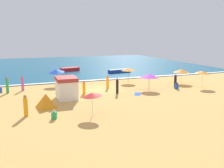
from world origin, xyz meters
The scene contains 24 objects.
ground_plane centered at (0.00, 0.00, 0.00)m, with size 60.00×60.00×0.00m, color #E0A856.
ocean_water centered at (0.00, 28.00, 0.05)m, with size 60.00×44.00×0.10m, color #0F567A.
wave_breaker_foam centered at (0.00, 6.30, 0.10)m, with size 57.00×0.70×0.01m, color white.
lifeguard_cabana centered at (-4.73, -3.23, 1.23)m, with size 2.13×2.76×2.40m.
beach_umbrella_0 centered at (12.34, 0.05, 1.79)m, with size 3.20×3.20×2.05m.
beach_umbrella_1 centered at (-3.72, -9.80, 1.87)m, with size 1.73×1.71×2.11m.
beach_umbrella_2 centered at (5.84, -2.29, 1.81)m, with size 2.94×2.93×2.07m.
beach_umbrella_4 centered at (-4.68, 4.63, 2.03)m, with size 3.07×3.08×2.37m.
beach_umbrella_5 centered at (13.18, -3.39, 2.03)m, with size 2.63×2.63×2.27m.
beach_umbrella_6 centered at (5.42, 3.23, 1.95)m, with size 2.57×2.57×2.16m.
beach_tent centered at (-7.17, -6.03, 0.70)m, with size 2.31×2.30×1.39m.
beachgoer_0 centered at (1.32, -2.81, 0.92)m, with size 0.42×0.42×1.89m.
beachgoer_1 centered at (-9.14, 2.74, 0.87)m, with size 0.37×0.37×1.84m.
beachgoer_2 centered at (-10.86, 1.87, 0.95)m, with size 0.47×0.47×1.96m.
beachgoer_3 centered at (9.50, -2.97, 0.38)m, with size 0.51×0.51×0.90m.
beachgoer_4 centered at (-6.87, -9.44, 0.33)m, with size 0.52×0.52×0.78m.
beachgoer_5 centered at (-2.42, -1.66, 0.73)m, with size 0.43×0.43×1.56m.
beachgoer_6 centered at (-9.02, -7.95, 0.88)m, with size 0.45×0.45×1.87m.
beachgoer_7 centered at (9.93, -2.03, 0.84)m, with size 0.42×0.42×1.78m.
beachgoer_8 centered at (1.24, 0.41, 0.82)m, with size 0.43×0.43×1.73m.
beachgoer_9 centered at (-11.76, 2.43, 0.35)m, with size 0.53×0.53×0.82m.
beach_towel_1 centered at (3.47, -3.90, 0.01)m, with size 1.40×1.71×0.01m.
small_boat_0 centered at (7.69, 12.23, 0.40)m, with size 4.35×1.75×0.61m.
small_boat_1 centered at (-0.45, 17.42, 0.43)m, with size 3.77×2.30×0.67m.
Camera 1 is at (-9.13, -29.23, 6.71)m, focal length 39.48 mm.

